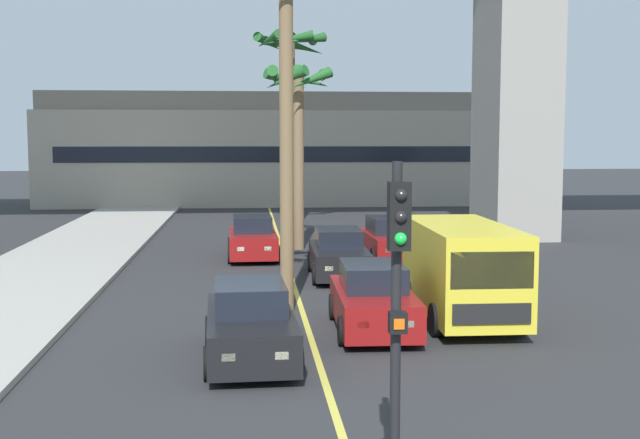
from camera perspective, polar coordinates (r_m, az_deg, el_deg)
lane_stripe_center at (r=25.96m, az=-1.97°, el=-4.14°), size 0.14×56.00×0.01m
pier_building_backdrop at (r=55.73m, az=-3.70°, el=4.87°), size 29.52×8.04×7.35m
car_queue_front at (r=29.94m, az=4.87°, el=-1.45°), size 1.94×4.15×1.56m
car_queue_second at (r=19.00m, az=3.72°, el=-5.63°), size 1.92×4.14×1.56m
car_queue_third at (r=26.09m, az=1.31°, el=-2.50°), size 1.91×4.14×1.56m
car_queue_fourth at (r=30.36m, az=-4.72°, el=-1.35°), size 1.90×4.13×1.56m
car_queue_fifth at (r=16.59m, az=-4.87°, el=-7.32°), size 1.95×4.16×1.56m
delivery_van at (r=20.22m, az=9.87°, el=-3.38°), size 2.22×5.28×2.36m
traffic_light_median_near at (r=9.26m, az=5.40°, el=-5.19°), size 0.24×0.37×4.20m
palm_tree_near_median at (r=39.18m, az=-2.06°, el=10.06°), size 3.52×3.56×9.41m
palm_tree_mid_median at (r=32.50m, az=-1.55°, el=7.78°), size 2.87×3.01×7.30m
palm_tree_far_median at (r=21.19m, az=-2.40°, el=14.44°), size 2.82×2.90×9.30m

